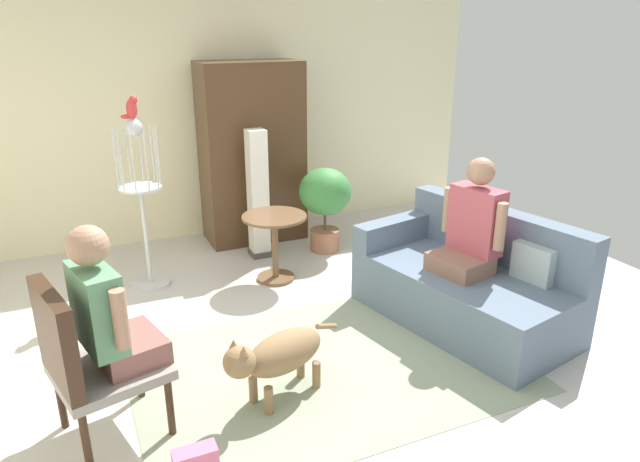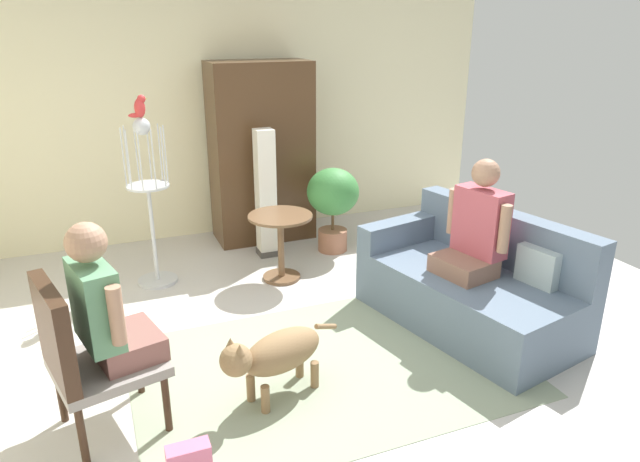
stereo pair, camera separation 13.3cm
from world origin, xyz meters
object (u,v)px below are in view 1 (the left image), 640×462
object	(u,v)px
round_end_table	(275,237)
bird_cage_stand	(143,209)
armoire_cabinet	(252,153)
couch	(466,283)
dog	(278,355)
armchair	(83,357)
person_on_couch	(472,227)
person_on_armchair	(106,311)
parrot	(132,108)
potted_plant	(325,198)
column_lamp	(258,195)

from	to	relation	value
round_end_table	bird_cage_stand	bearing A→B (deg)	161.89
armoire_cabinet	couch	bearing A→B (deg)	-68.91
dog	armchair	bearing A→B (deg)	176.67
person_on_couch	bird_cage_stand	bearing A→B (deg)	142.01
couch	bird_cage_stand	size ratio (longest dim) A/B	1.22
person_on_armchair	dog	size ratio (longest dim) A/B	0.98
dog	parrot	size ratio (longest dim) A/B	4.57
armchair	armoire_cabinet	bearing A→B (deg)	56.28
person_on_armchair	potted_plant	bearing A→B (deg)	42.59
person_on_couch	person_on_armchair	xyz separation A→B (m)	(-2.67, -0.25, -0.02)
person_on_armchair	round_end_table	bearing A→B (deg)	46.09
person_on_armchair	armoire_cabinet	size ratio (longest dim) A/B	0.45
parrot	column_lamp	bearing A→B (deg)	12.90
potted_plant	column_lamp	size ratio (longest dim) A/B	0.68
person_on_armchair	parrot	world-z (taller)	parrot
person_on_armchair	bird_cage_stand	bearing A→B (deg)	76.79
potted_plant	armoire_cabinet	xyz separation A→B (m)	(-0.55, 0.68, 0.38)
armchair	parrot	bearing A→B (deg)	73.04
armchair	potted_plant	bearing A→B (deg)	41.31
bird_cage_stand	armchair	bearing A→B (deg)	-106.90
couch	person_on_couch	bearing A→B (deg)	-127.85
dog	parrot	distance (m)	2.49
couch	dog	xyz separation A→B (m)	(-1.74, -0.39, 0.01)
couch	armchair	distance (m)	2.87
parrot	column_lamp	size ratio (longest dim) A/B	0.14
person_on_armchair	potted_plant	distance (m)	3.10
person_on_couch	dog	bearing A→B (deg)	-168.38
person_on_couch	parrot	world-z (taller)	parrot
parrot	potted_plant	size ratio (longest dim) A/B	0.21
person_on_couch	person_on_armchair	world-z (taller)	person_on_couch
person_on_couch	parrot	distance (m)	2.91
person_on_couch	bird_cage_stand	world-z (taller)	bird_cage_stand
person_on_armchair	bird_cage_stand	world-z (taller)	bird_cage_stand
couch	dog	distance (m)	1.78
bird_cage_stand	column_lamp	distance (m)	1.18
dog	column_lamp	distance (m)	2.45
armoire_cabinet	person_on_couch	bearing A→B (deg)	-69.66
person_on_armchair	parrot	xyz separation A→B (m)	(0.47, 1.97, 0.82)
couch	person_on_armchair	xyz separation A→B (m)	(-2.69, -0.28, 0.48)
dog	potted_plant	xyz separation A→B (m)	(1.33, 2.20, 0.25)
person_on_armchair	column_lamp	world-z (taller)	column_lamp
armchair	parrot	size ratio (longest dim) A/B	5.21
dog	bird_cage_stand	xyz separation A→B (m)	(-0.49, 2.07, 0.41)
armchair	parrot	xyz separation A→B (m)	(0.61, 2.01, 1.05)
round_end_table	parrot	size ratio (longest dim) A/B	3.34
bird_cage_stand	potted_plant	xyz separation A→B (m)	(1.82, 0.12, -0.16)
couch	potted_plant	bearing A→B (deg)	102.84
dog	bird_cage_stand	bearing A→B (deg)	103.30
potted_plant	couch	bearing A→B (deg)	-77.16
couch	parrot	bearing A→B (deg)	142.83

